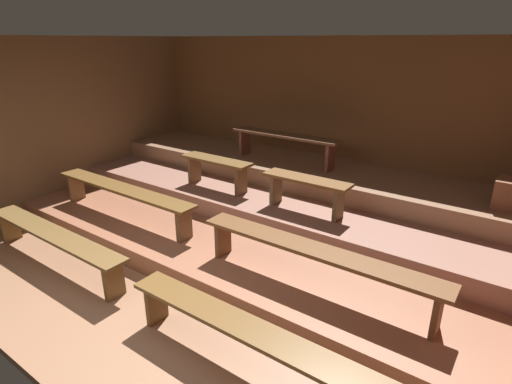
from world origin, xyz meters
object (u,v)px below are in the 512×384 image
(bench_lower_right, at_px, (314,255))
(bench_lower_left, at_px, (123,193))
(bench_middle_right, at_px, (306,187))
(wooden_crate_upper, at_px, (511,194))
(bench_floor_left, at_px, (53,238))
(bench_upper_center, at_px, (285,140))
(bench_middle_left, at_px, (216,167))
(bench_floor_right, at_px, (251,336))

(bench_lower_right, bearing_deg, bench_lower_left, 180.00)
(bench_middle_right, bearing_deg, wooden_crate_upper, 22.61)
(bench_floor_left, relative_size, bench_upper_center, 1.39)
(bench_floor_left, bearing_deg, bench_lower_left, 90.06)
(bench_floor_left, xyz_separation_m, bench_lower_left, (-0.00, 1.02, 0.26))
(bench_floor_left, height_order, bench_middle_left, bench_middle_left)
(bench_lower_right, distance_m, bench_middle_left, 2.45)
(bench_middle_right, xyz_separation_m, bench_upper_center, (-0.92, 0.95, 0.28))
(bench_lower_left, bearing_deg, bench_floor_right, -19.39)
(bench_lower_right, xyz_separation_m, bench_middle_right, (-0.71, 1.10, 0.22))
(bench_middle_left, bearing_deg, bench_lower_right, -26.91)
(bench_floor_right, bearing_deg, bench_floor_left, 180.00)
(wooden_crate_upper, bearing_deg, bench_lower_left, -155.16)
(bench_lower_left, xyz_separation_m, bench_middle_right, (2.18, 1.10, 0.22))
(bench_floor_left, bearing_deg, bench_middle_right, 44.28)
(bench_lower_right, relative_size, wooden_crate_upper, 7.62)
(bench_floor_left, relative_size, bench_middle_left, 2.19)
(bench_floor_left, bearing_deg, bench_floor_right, 0.00)
(bench_lower_right, xyz_separation_m, bench_middle_left, (-2.18, 1.10, 0.22))
(wooden_crate_upper, bearing_deg, bench_floor_right, -114.84)
(wooden_crate_upper, bearing_deg, bench_floor_left, -144.97)
(bench_lower_left, xyz_separation_m, wooden_crate_upper, (4.27, 1.98, 0.32))
(bench_lower_right, bearing_deg, bench_floor_right, -90.06)
(bench_middle_left, height_order, wooden_crate_upper, wooden_crate_upper)
(bench_floor_right, relative_size, bench_middle_left, 2.19)
(bench_middle_right, bearing_deg, bench_lower_right, -57.19)
(bench_lower_left, relative_size, bench_middle_right, 2.23)
(bench_upper_center, bearing_deg, bench_floor_left, -112.26)
(bench_lower_right, height_order, bench_upper_center, bench_upper_center)
(bench_middle_left, bearing_deg, bench_middle_right, 0.00)
(bench_floor_right, distance_m, bench_lower_left, 3.07)
(bench_lower_right, bearing_deg, bench_upper_center, 128.37)
(bench_lower_left, bearing_deg, bench_middle_left, 57.19)
(bench_floor_right, relative_size, bench_lower_right, 0.98)
(bench_lower_right, bearing_deg, bench_middle_right, 122.81)
(bench_middle_right, height_order, wooden_crate_upper, wooden_crate_upper)
(bench_floor_left, distance_m, bench_floor_right, 2.89)
(bench_lower_left, distance_m, bench_lower_right, 2.89)
(bench_upper_center, bearing_deg, bench_lower_left, -121.46)
(bench_lower_left, distance_m, bench_upper_center, 2.46)
(bench_lower_left, bearing_deg, wooden_crate_upper, 24.84)
(bench_middle_right, bearing_deg, bench_upper_center, 133.89)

